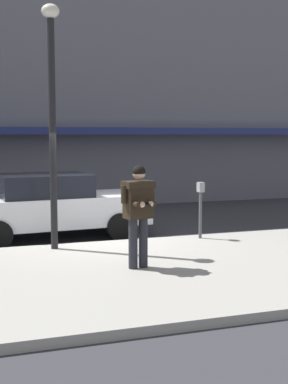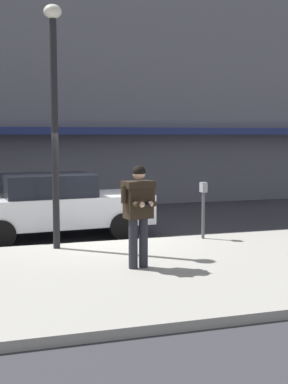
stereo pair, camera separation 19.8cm
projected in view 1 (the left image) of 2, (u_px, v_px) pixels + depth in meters
The scene contains 8 objects.
ground_plane at pixel (97, 246), 11.93m from camera, with size 80.00×80.00×0.00m, color #333338.
sidewalk at pixel (190, 269), 9.56m from camera, with size 32.00×5.30×0.14m, color #99968E.
curb_paint_line at pixel (139, 242), 12.30m from camera, with size 28.00×0.12×0.01m, color silver.
storefront_facade at pixel (66, 7), 19.50m from camera, with size 28.00×4.70×14.27m.
parked_sedan_mid at pixel (50, 205), 12.74m from camera, with size 4.63×2.19×1.54m.
man_texting_on_phone at pixel (138, 205), 9.25m from camera, with size 0.64×0.62×1.81m.
street_lamp_post at pixel (52, 101), 10.65m from camera, with size 0.36×0.36×4.88m.
parking_meter at pixel (200, 202), 11.98m from camera, with size 0.12×0.18×1.27m.
Camera 1 is at (-2.80, -11.45, 2.45)m, focal length 50.00 mm.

